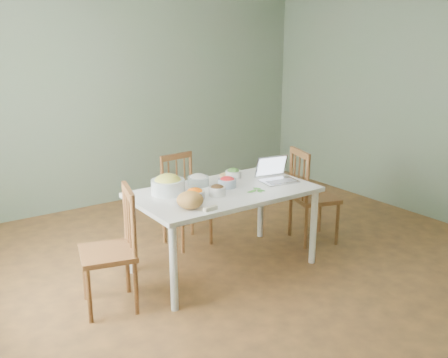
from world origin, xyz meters
TOP-DOWN VIEW (x-y plane):
  - floor at (0.00, 0.00)m, footprint 5.00×5.00m
  - wall_back at (0.00, 2.50)m, footprint 5.00×0.00m
  - wall_right at (2.50, 0.00)m, footprint 0.00×5.00m
  - dining_table at (-0.23, 0.13)m, footprint 1.59×0.89m
  - chair_far at (-0.22, 0.79)m, footprint 0.43×0.42m
  - chair_left at (-1.35, 0.08)m, footprint 0.50×0.51m
  - chair_right at (0.90, 0.14)m, footprint 0.52×0.53m
  - bread_boule at (-0.72, -0.11)m, footprint 0.27×0.27m
  - butter_stick at (-0.62, -0.25)m, footprint 0.12×0.04m
  - bowl_squash at (-0.68, 0.32)m, footprint 0.37×0.37m
  - bowl_carrot at (-0.57, 0.07)m, footprint 0.18×0.18m
  - bowl_onion at (-0.34, 0.38)m, footprint 0.20×0.20m
  - bowl_mushroom at (-0.36, 0.04)m, footprint 0.18×0.18m
  - bowl_redpep at (-0.15, 0.19)m, footprint 0.19×0.19m
  - bowl_broccoli at (0.07, 0.40)m, footprint 0.17×0.17m
  - flatbread at (0.07, 0.46)m, footprint 0.25×0.25m
  - basil_bunch at (-0.02, -0.05)m, footprint 0.19×0.19m
  - laptop at (0.34, 0.05)m, footprint 0.36×0.34m

SIDE VIEW (x-z plane):
  - floor at x=0.00m, z-range 0.00..0.00m
  - dining_table at x=-0.23m, z-range 0.00..0.75m
  - chair_far at x=-0.22m, z-range 0.00..0.91m
  - chair_left at x=-1.35m, z-range 0.00..0.96m
  - chair_right at x=0.90m, z-range 0.00..0.97m
  - flatbread at x=0.07m, z-range 0.75..0.76m
  - basil_bunch at x=-0.02m, z-range 0.75..0.77m
  - butter_stick at x=-0.62m, z-range 0.75..0.78m
  - bowl_carrot at x=-0.57m, z-range 0.75..0.84m
  - bowl_broccoli at x=0.07m, z-range 0.75..0.84m
  - bowl_mushroom at x=-0.36m, z-range 0.75..0.84m
  - bowl_redpep at x=-0.15m, z-range 0.75..0.84m
  - bowl_onion at x=-0.34m, z-range 0.75..0.85m
  - bread_boule at x=-0.72m, z-range 0.75..0.88m
  - bowl_squash at x=-0.68m, z-range 0.75..0.91m
  - laptop at x=0.34m, z-range 0.75..0.96m
  - wall_back at x=0.00m, z-range 0.00..2.70m
  - wall_right at x=2.50m, z-range 0.00..2.70m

